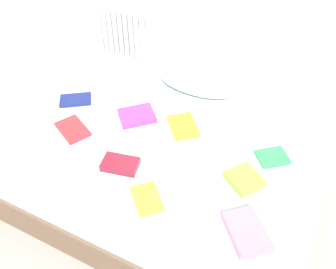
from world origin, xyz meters
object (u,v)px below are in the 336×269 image
object	(u,v)px
textbook_red	(73,129)
textbook_navy	(76,100)
textbook_green	(272,157)
textbook_orange	(183,126)
textbook_maroon	(120,164)
textbook_white	(178,168)
pillow	(197,82)
textbook_lime	(244,180)
textbook_pink	(247,232)
bed	(165,164)
radiator	(123,37)
textbook_yellow	(147,199)
textbook_purple	(137,116)

from	to	relation	value
textbook_red	textbook_navy	bearing A→B (deg)	150.52
textbook_green	textbook_orange	world-z (taller)	textbook_orange
textbook_maroon	textbook_orange	bearing A→B (deg)	55.90
textbook_navy	textbook_white	distance (m)	0.96
textbook_navy	textbook_maroon	bearing A→B (deg)	-67.12
textbook_orange	textbook_green	bearing A→B (deg)	48.63
textbook_maroon	pillow	bearing A→B (deg)	70.97
textbook_maroon	textbook_lime	bearing A→B (deg)	4.76
textbook_pink	textbook_lime	distance (m)	0.33
textbook_orange	bed	bearing A→B (deg)	-68.10
textbook_pink	textbook_white	world-z (taller)	textbook_pink
radiator	bed	bearing A→B (deg)	-48.67
radiator	textbook_white	bearing A→B (deg)	-48.48
bed	radiator	xyz separation A→B (m)	(-1.06, 1.20, 0.13)
textbook_maroon	textbook_lime	xyz separation A→B (m)	(0.68, 0.21, 0.00)
radiator	textbook_yellow	distance (m)	2.06
pillow	textbook_purple	world-z (taller)	pillow
bed	textbook_navy	world-z (taller)	textbook_navy
textbook_maroon	textbook_navy	bearing A→B (deg)	135.45
pillow	textbook_pink	world-z (taller)	pillow
textbook_lime	textbook_pink	bearing A→B (deg)	-35.48
textbook_green	textbook_maroon	world-z (taller)	textbook_maroon
radiator	textbook_yellow	bearing A→B (deg)	-54.66
textbook_navy	textbook_yellow	distance (m)	1.02
textbook_orange	textbook_lime	xyz separation A→B (m)	(0.49, -0.26, 0.01)
textbook_white	radiator	bearing A→B (deg)	87.35
radiator	textbook_green	world-z (taller)	radiator
radiator	textbook_maroon	bearing A→B (deg)	-58.64
radiator	textbook_maroon	xyz separation A→B (m)	(0.94, -1.54, 0.15)
pillow	textbook_white	world-z (taller)	pillow
textbook_orange	textbook_navy	world-z (taller)	textbook_orange
textbook_purple	textbook_lime	size ratio (longest dim) A/B	1.28
textbook_navy	textbook_purple	bearing A→B (deg)	-30.94
textbook_navy	radiator	bearing A→B (deg)	70.74
textbook_green	textbook_orange	xyz separation A→B (m)	(-0.59, 0.01, 0.00)
textbook_orange	textbook_pink	xyz separation A→B (m)	(0.60, -0.57, 0.01)
textbook_purple	bed	bearing A→B (deg)	-62.57
textbook_navy	textbook_white	size ratio (longest dim) A/B	1.10
textbook_orange	textbook_navy	bearing A→B (deg)	-124.68
textbook_pink	textbook_white	xyz separation A→B (m)	(-0.48, 0.23, -0.01)
textbook_orange	textbook_white	xyz separation A→B (m)	(0.13, -0.34, 0.00)
pillow	textbook_pink	size ratio (longest dim) A/B	2.46
textbook_red	textbook_maroon	xyz separation A→B (m)	(0.44, -0.13, 0.01)
textbook_green	textbook_lime	world-z (taller)	textbook_lime
bed	textbook_orange	bearing A→B (deg)	62.28
bed	textbook_lime	xyz separation A→B (m)	(0.56, -0.13, 0.27)
bed	textbook_maroon	world-z (taller)	textbook_maroon
textbook_orange	textbook_maroon	xyz separation A→B (m)	(-0.19, -0.47, 0.01)
bed	textbook_white	size ratio (longest dim) A/B	10.21
textbook_navy	textbook_purple	world-z (taller)	textbook_purple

